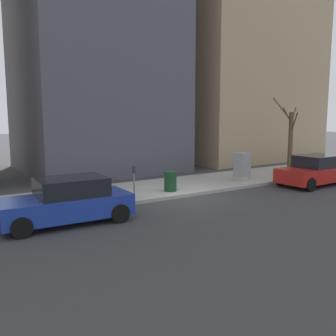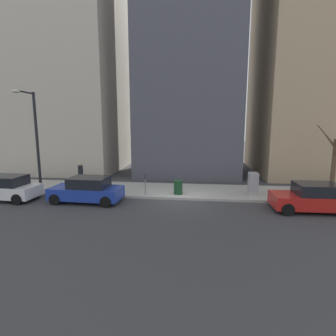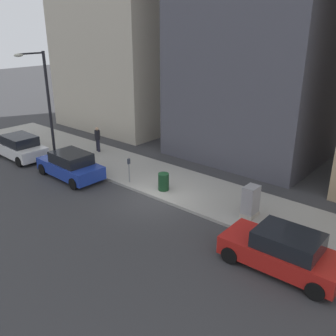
{
  "view_description": "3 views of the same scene",
  "coord_description": "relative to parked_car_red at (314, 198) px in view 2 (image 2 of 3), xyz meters",
  "views": [
    {
      "loc": [
        -12.93,
        9.23,
        3.59
      ],
      "look_at": [
        0.69,
        0.44,
        1.25
      ],
      "focal_mm": 40.0,
      "sensor_mm": 36.0,
      "label": 1
    },
    {
      "loc": [
        -15.56,
        -1.12,
        4.61
      ],
      "look_at": [
        1.71,
        0.93,
        1.71
      ],
      "focal_mm": 28.0,
      "sensor_mm": 36.0,
      "label": 2
    },
    {
      "loc": [
        -12.35,
        -11.49,
        8.23
      ],
      "look_at": [
        1.3,
        0.22,
        1.23
      ],
      "focal_mm": 40.0,
      "sensor_mm": 36.0,
      "label": 3
    }
  ],
  "objects": [
    {
      "name": "ground_plane",
      "position": [
        1.21,
        7.27,
        -0.74
      ],
      "size": [
        120.0,
        120.0,
        0.0
      ],
      "primitive_type": "plane",
      "color": "#38383A"
    },
    {
      "name": "sidewalk",
      "position": [
        3.21,
        7.27,
        -0.66
      ],
      "size": [
        4.0,
        36.0,
        0.15
      ],
      "primitive_type": "cube",
      "color": "#9E9B93",
      "rests_on": "ground"
    },
    {
      "name": "parked_car_red",
      "position": [
        0.0,
        0.0,
        0.0
      ],
      "size": [
        2.01,
        4.24,
        1.52
      ],
      "rotation": [
        0.0,
        0.0,
        0.02
      ],
      "color": "red",
      "rests_on": "ground"
    },
    {
      "name": "parked_car_blue",
      "position": [
        0.21,
        12.75,
        0.0
      ],
      "size": [
        2.05,
        4.26,
        1.52
      ],
      "rotation": [
        0.0,
        0.0,
        -0.03
      ],
      "color": "#1E389E",
      "rests_on": "ground"
    },
    {
      "name": "parked_car_white",
      "position": [
        0.06,
        18.04,
        0.0
      ],
      "size": [
        2.01,
        4.24,
        1.52
      ],
      "rotation": [
        0.0,
        0.0,
        -0.02
      ],
      "color": "white",
      "rests_on": "ground"
    },
    {
      "name": "parking_meter",
      "position": [
        1.66,
        9.51,
        0.24
      ],
      "size": [
        0.14,
        0.1,
        1.35
      ],
      "color": "slate",
      "rests_on": "sidewalk"
    },
    {
      "name": "utility_box",
      "position": [
        2.51,
        2.67,
        0.11
      ],
      "size": [
        0.83,
        0.61,
        1.43
      ],
      "color": "#A8A399",
      "rests_on": "sidewalk"
    },
    {
      "name": "streetlamp",
      "position": [
        1.5,
        16.73,
        3.28
      ],
      "size": [
        1.97,
        0.32,
        6.5
      ],
      "color": "black",
      "rests_on": "sidewalk"
    },
    {
      "name": "bare_tree",
      "position": [
        3.82,
        -2.65,
        1.38
      ],
      "size": [
        1.52,
        1.84,
        4.44
      ],
      "color": "brown",
      "rests_on": "sidewalk"
    },
    {
      "name": "trash_bin",
      "position": [
        2.11,
        7.44,
        -0.14
      ],
      "size": [
        0.56,
        0.56,
        0.9
      ],
      "primitive_type": "cylinder",
      "color": "#14381E",
      "rests_on": "sidewalk"
    },
    {
      "name": "pedestrian_near_meter",
      "position": [
        3.95,
        14.89,
        0.35
      ],
      "size": [
        0.36,
        0.39,
        1.66
      ],
      "rotation": [
        0.0,
        0.0,
        1.3
      ],
      "color": "#1E1E2D",
      "rests_on": "sidewalk"
    },
    {
      "name": "office_tower_left",
      "position": [
        12.33,
        -4.93,
        12.62
      ],
      "size": [
        11.23,
        11.23,
        26.71
      ],
      "primitive_type": "cube",
      "color": "tan",
      "rests_on": "ground"
    },
    {
      "name": "office_block_center",
      "position": [
        11.26,
        7.2,
        9.58
      ],
      "size": [
        9.09,
        9.09,
        20.62
      ],
      "primitive_type": "cube",
      "color": "#4C4C56",
      "rests_on": "ground"
    },
    {
      "name": "office_tower_right",
      "position": [
        11.63,
        19.06,
        13.09
      ],
      "size": [
        9.83,
        9.83,
        27.64
      ],
      "primitive_type": "cube",
      "color": "#BCB29E",
      "rests_on": "ground"
    }
  ]
}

